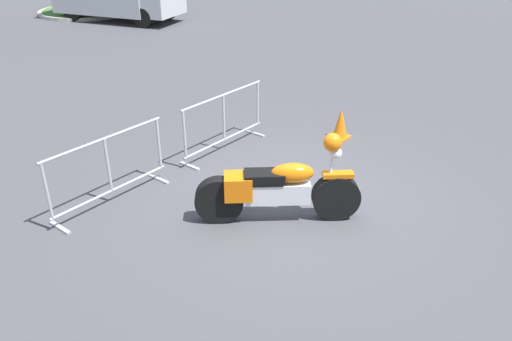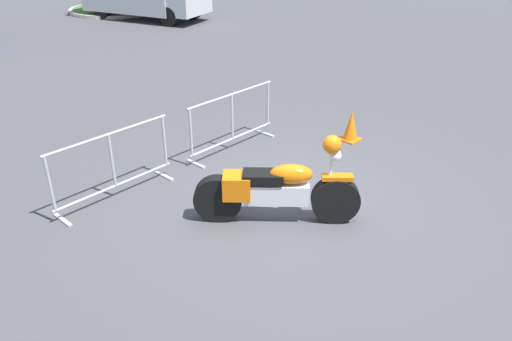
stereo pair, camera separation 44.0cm
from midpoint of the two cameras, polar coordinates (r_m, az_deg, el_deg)
ground_plane at (r=7.65m, az=6.06°, el=-3.49°), size 120.00×120.00×0.00m
motorcycle at (r=6.92m, az=4.21°, el=-2.18°), size 1.72×1.84×1.32m
crowd_barrier_near at (r=7.68m, az=-14.50°, el=0.56°), size 2.05×0.48×1.07m
crowd_barrier_far at (r=9.05m, az=-1.34°, el=5.67°), size 2.05×0.48×1.07m
planter_island at (r=23.81m, az=-15.23°, el=17.95°), size 4.02×4.02×1.14m
traffic_cone at (r=9.73m, az=12.10°, el=4.98°), size 0.34×0.34×0.59m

